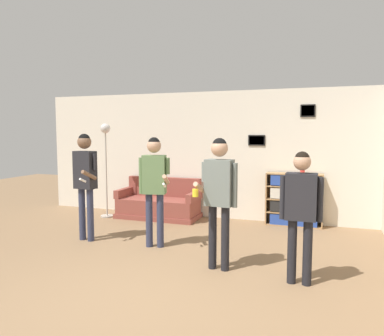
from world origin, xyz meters
The scene contains 10 objects.
ground_plane centered at (0.00, 0.00, 0.00)m, with size 20.00×20.00×0.00m, color #846647.
wall_back centered at (0.00, 4.32, 1.35)m, with size 8.54×0.08×2.70m.
couch centered at (-1.32, 3.90, 0.28)m, with size 1.75×0.80×0.84m.
bookshelf centered at (1.48, 4.10, 0.52)m, with size 1.09×0.30×1.04m.
floor_lamp centered at (-2.42, 3.58, 1.46)m, with size 0.28×0.28×2.03m.
person_player_foreground_left centered at (-1.78, 1.90, 1.13)m, with size 0.50×0.51×1.81m.
person_player_foreground_center centered at (-0.53, 1.94, 1.09)m, with size 0.55×0.44×1.76m.
person_watcher_holding_cup centered at (0.70, 1.31, 1.09)m, with size 0.53×0.42×1.76m.
person_spectator_near_bookshelf centered at (1.75, 1.16, 0.98)m, with size 0.50×0.21×1.61m.
drinking_cup centered at (1.63, 4.10, 1.10)m, with size 0.09×0.09×0.12m.
Camera 1 is at (1.96, -3.41, 1.83)m, focal length 35.00 mm.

